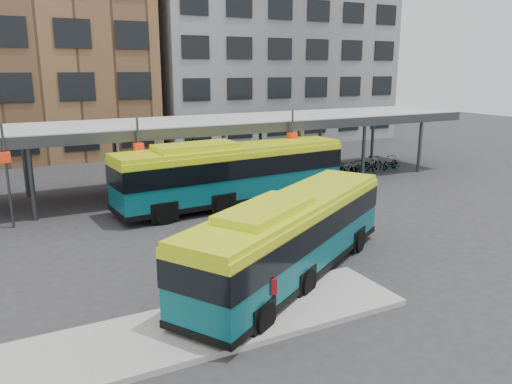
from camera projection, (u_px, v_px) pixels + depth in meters
The scene contains 8 objects.
ground at pixel (290, 265), 18.71m from camera, with size 120.00×120.00×0.00m, color #28282B.
boarding_island at pixel (175, 334), 13.64m from camera, with size 14.00×3.00×0.18m, color gray.
canopy at pixel (174, 126), 28.81m from camera, with size 40.00×6.53×4.80m.
building_grey at pixel (263, 39), 50.99m from camera, with size 24.00×14.00×20.00m, color slate.
bus_front at pixel (292, 235), 17.19m from camera, with size 10.69×7.76×3.05m.
bus_rear at pixel (232, 172), 26.39m from camera, with size 12.81×3.63×3.49m.
pedestrian at pixel (269, 290), 14.15m from camera, with size 0.46×0.68×1.73m.
bike_rack at pixel (365, 166), 34.88m from camera, with size 6.70×1.27×1.08m.
Camera 1 is at (-9.20, -14.92, 7.18)m, focal length 35.00 mm.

